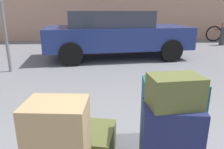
% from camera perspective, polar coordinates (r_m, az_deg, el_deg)
% --- Properties ---
extents(suitcase_navy_front_left, '(0.39, 0.29, 0.57)m').
position_cam_1_polar(suitcase_navy_front_left, '(1.48, 15.09, -18.10)').
color(suitcase_navy_front_left, '#191E47').
rests_on(suitcase_navy_front_left, luggage_cart).
extents(suitcase_teal_rear_right, '(0.44, 0.29, 0.65)m').
position_cam_1_polar(suitcase_teal_rear_right, '(1.66, 15.25, -12.29)').
color(suitcase_teal_rear_right, '#144C51').
rests_on(suitcase_teal_rear_right, luggage_cart).
extents(suitcase_olive_front_right, '(0.66, 0.50, 0.25)m').
position_cam_1_polar(suitcase_olive_front_right, '(1.77, -9.64, -17.48)').
color(suitcase_olive_front_right, '#4C5128').
rests_on(suitcase_olive_front_right, luggage_cart).
extents(duffel_bag_olive_topmost_pile, '(0.31, 0.22, 0.19)m').
position_cam_1_polar(duffel_bag_olive_topmost_pile, '(1.31, 16.35, -4.30)').
color(duffel_bag_olive_topmost_pile, '#4C5128').
rests_on(duffel_bag_olive_topmost_pile, suitcase_navy_front_left).
extents(parked_car, '(4.45, 2.24, 1.42)m').
position_cam_1_polar(parked_car, '(6.73, 0.83, 10.96)').
color(parked_car, navy).
rests_on(parked_car, ground_plane).
extents(bollard_kerb_near, '(0.21, 0.21, 0.75)m').
position_cam_1_polar(bollard_kerb_near, '(9.20, 12.95, 9.74)').
color(bollard_kerb_near, '#383838').
rests_on(bollard_kerb_near, ground_plane).
extents(bollard_kerb_mid, '(0.21, 0.21, 0.75)m').
position_cam_1_polar(bollard_kerb_mid, '(9.66, 20.33, 9.45)').
color(bollard_kerb_mid, '#383838').
rests_on(bollard_kerb_mid, ground_plane).
extents(bollard_kerb_far, '(0.21, 0.21, 0.75)m').
position_cam_1_polar(bollard_kerb_far, '(10.29, 27.34, 9.03)').
color(bollard_kerb_far, '#383838').
rests_on(bollard_kerb_far, ground_plane).
extents(no_parking_sign, '(0.50, 0.07, 2.46)m').
position_cam_1_polar(no_parking_sign, '(5.64, -27.30, 15.72)').
color(no_parking_sign, slate).
rests_on(no_parking_sign, ground_plane).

